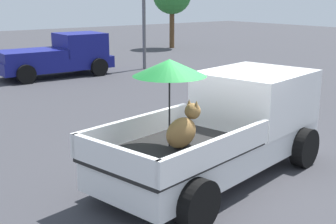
# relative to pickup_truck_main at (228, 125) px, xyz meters

# --- Properties ---
(ground_plane) EXTENTS (80.00, 80.00, 0.00)m
(ground_plane) POSITION_rel_pickup_truck_main_xyz_m (-0.43, -0.09, -0.97)
(ground_plane) COLOR #38383D
(pickup_truck_main) EXTENTS (5.31, 3.02, 2.38)m
(pickup_truck_main) POSITION_rel_pickup_truck_main_xyz_m (0.00, 0.00, 0.00)
(pickup_truck_main) COLOR black
(pickup_truck_main) RESTS_ON ground
(pickup_truck_red) EXTENTS (4.85, 2.28, 1.80)m
(pickup_truck_red) POSITION_rel_pickup_truck_main_xyz_m (2.15, 12.40, -0.10)
(pickup_truck_red) COLOR black
(pickup_truck_red) RESTS_ON ground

